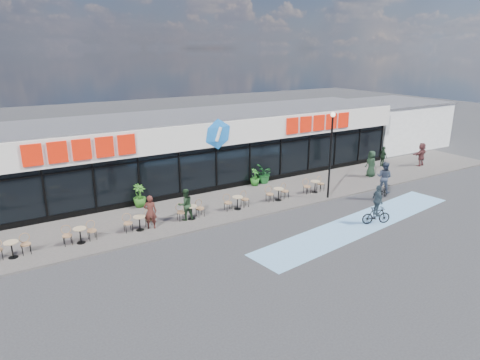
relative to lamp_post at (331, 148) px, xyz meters
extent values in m
plane|color=#28282B|center=(-5.16, -2.30, -3.18)|extent=(120.00, 120.00, 0.00)
cube|color=#514B48|center=(-5.16, 2.20, -3.13)|extent=(44.00, 5.00, 0.10)
cube|color=#6899C4|center=(-1.16, -3.80, -3.17)|extent=(14.17, 4.13, 0.01)
cube|color=black|center=(-5.16, 7.70, -1.68)|extent=(30.00, 6.00, 3.00)
cube|color=silver|center=(-5.16, 7.55, 0.57)|extent=(30.60, 6.30, 1.50)
cube|color=#47474C|center=(-5.16, 7.70, 1.37)|extent=(30.60, 6.30, 0.10)
cube|color=navy|center=(-5.16, 4.66, -0.13)|extent=(30.60, 0.08, 0.18)
cube|color=black|center=(-5.16, 4.67, -0.53)|extent=(30.00, 0.06, 0.08)
cube|color=black|center=(-5.16, 4.68, -2.98)|extent=(30.00, 0.10, 0.40)
cube|color=#B61806|center=(-13.16, 4.40, 0.62)|extent=(5.63, 0.18, 1.10)
cube|color=#B61806|center=(2.84, 4.40, 0.62)|extent=(5.63, 0.18, 1.10)
ellipsoid|color=blue|center=(-5.16, 4.40, 0.62)|extent=(1.90, 0.24, 1.90)
cylinder|color=black|center=(-15.16, 4.67, -1.68)|extent=(0.10, 0.10, 3.00)
cylinder|color=black|center=(-12.66, 4.67, -1.68)|extent=(0.10, 0.10, 3.00)
cylinder|color=black|center=(-10.16, 4.67, -1.68)|extent=(0.10, 0.10, 3.00)
cylinder|color=black|center=(-7.66, 4.67, -1.68)|extent=(0.10, 0.10, 3.00)
cylinder|color=black|center=(-5.16, 4.67, -1.68)|extent=(0.10, 0.10, 3.00)
cylinder|color=black|center=(-2.66, 4.67, -1.68)|extent=(0.10, 0.10, 3.00)
cylinder|color=black|center=(-0.16, 4.67, -1.68)|extent=(0.10, 0.10, 3.00)
cylinder|color=black|center=(2.34, 4.67, -1.68)|extent=(0.10, 0.10, 3.00)
cylinder|color=black|center=(4.84, 4.67, -1.68)|extent=(0.10, 0.10, 3.00)
cylinder|color=black|center=(7.34, 4.67, -1.68)|extent=(0.10, 0.10, 3.00)
cylinder|color=black|center=(9.84, 4.67, -1.68)|extent=(0.10, 0.10, 3.00)
cube|color=white|center=(15.34, 8.70, -1.18)|extent=(9.00, 7.00, 4.00)
cube|color=#47474C|center=(15.34, 8.70, 0.87)|extent=(9.20, 7.20, 0.12)
cylinder|color=black|center=(0.00, 0.00, -0.61)|extent=(0.12, 0.12, 4.94)
sphere|color=#FFF2CC|center=(0.00, 0.00, 1.96)|extent=(0.28, 0.28, 0.28)
cylinder|color=tan|center=(-17.07, 1.14, -2.36)|extent=(0.60, 0.60, 0.04)
cylinder|color=black|center=(-17.07, 1.14, -2.71)|extent=(0.06, 0.06, 0.70)
cylinder|color=black|center=(-17.07, 1.14, -3.07)|extent=(0.40, 0.40, 0.02)
cylinder|color=tan|center=(-14.23, 1.14, -2.36)|extent=(0.60, 0.60, 0.04)
cylinder|color=black|center=(-14.23, 1.14, -2.71)|extent=(0.06, 0.06, 0.70)
cylinder|color=black|center=(-14.23, 1.14, -3.07)|extent=(0.40, 0.40, 0.02)
cylinder|color=tan|center=(-11.40, 1.14, -2.36)|extent=(0.60, 0.60, 0.04)
cylinder|color=black|center=(-11.40, 1.14, -2.71)|extent=(0.06, 0.06, 0.70)
cylinder|color=black|center=(-11.40, 1.14, -3.07)|extent=(0.40, 0.40, 0.02)
cylinder|color=tan|center=(-8.56, 1.14, -2.36)|extent=(0.60, 0.60, 0.04)
cylinder|color=black|center=(-8.56, 1.14, -2.71)|extent=(0.06, 0.06, 0.70)
cylinder|color=black|center=(-8.56, 1.14, -3.07)|extent=(0.40, 0.40, 0.02)
cylinder|color=tan|center=(-5.73, 1.14, -2.36)|extent=(0.60, 0.60, 0.04)
cylinder|color=black|center=(-5.73, 1.14, -2.71)|extent=(0.06, 0.06, 0.70)
cylinder|color=black|center=(-5.73, 1.14, -3.07)|extent=(0.40, 0.40, 0.02)
cylinder|color=tan|center=(-2.89, 1.14, -2.36)|extent=(0.60, 0.60, 0.04)
cylinder|color=black|center=(-2.89, 1.14, -2.71)|extent=(0.06, 0.06, 0.70)
cylinder|color=black|center=(-2.89, 1.14, -3.07)|extent=(0.40, 0.40, 0.02)
cylinder|color=tan|center=(-0.06, 1.14, -2.36)|extent=(0.60, 0.60, 0.04)
cylinder|color=black|center=(-0.06, 1.14, -2.71)|extent=(0.06, 0.06, 0.70)
cylinder|color=black|center=(-0.06, 1.14, -3.07)|extent=(0.40, 0.40, 0.02)
imported|color=#265718|center=(-10.31, 4.37, -2.42)|extent=(0.97, 0.97, 1.32)
imported|color=#17501F|center=(-1.69, 4.38, -2.41)|extent=(1.40, 1.49, 1.33)
imported|color=#1E5B1A|center=(-2.49, 4.32, -2.51)|extent=(0.88, 0.88, 1.13)
imported|color=#461E19|center=(-10.83, 1.09, -2.20)|extent=(0.75, 0.62, 1.74)
imported|color=#1A301B|center=(-8.86, 1.23, -2.22)|extent=(0.85, 0.68, 1.70)
imported|color=black|center=(5.66, 1.84, -2.15)|extent=(0.74, 0.99, 1.85)
imported|color=black|center=(8.50, 3.24, -2.30)|extent=(0.57, 0.97, 1.56)
imported|color=brown|center=(11.19, 1.89, -2.18)|extent=(1.72, 0.75, 1.80)
imported|color=black|center=(-0.49, -4.20, -2.72)|extent=(1.58, 0.97, 0.92)
imported|color=#2C3C45|center=(-0.49, -4.20, -1.90)|extent=(0.74, 1.06, 1.66)
imported|color=black|center=(2.86, -1.71, -2.77)|extent=(1.63, 1.06, 0.81)
imported|color=#2C3444|center=(2.86, -1.71, -1.79)|extent=(0.99, 1.11, 1.88)
camera|label=1|loc=(-17.28, -18.28, 5.60)|focal=32.00mm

